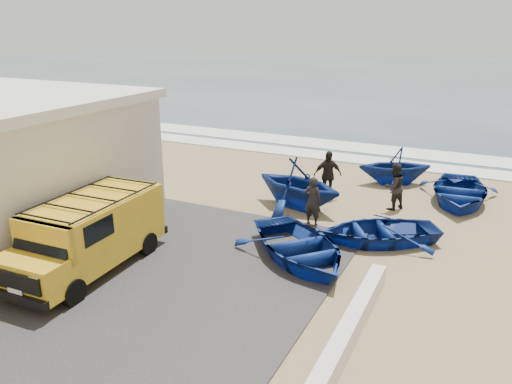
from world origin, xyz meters
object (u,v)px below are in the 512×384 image
(fisherman_middle, at_px, (394,186))
(fisherman_back, at_px, (328,175))
(parapet, at_px, (346,337))
(boat_mid_left, at_px, (298,183))
(van, at_px, (89,232))
(fisherman_front, at_px, (313,201))
(boat_near_left, at_px, (299,246))
(boat_mid_right, at_px, (459,192))
(boat_near_right, at_px, (379,231))
(boat_far_left, at_px, (395,166))

(fisherman_middle, height_order, fisherman_back, fisherman_back)
(parapet, relative_size, boat_mid_left, 1.70)
(van, xyz_separation_m, boat_mid_left, (3.31, 7.00, -0.18))
(parapet, height_order, fisherman_middle, fisherman_middle)
(van, height_order, fisherman_middle, van)
(fisherman_front, bearing_deg, boat_mid_left, -45.28)
(fisherman_middle, bearing_deg, boat_near_left, 21.10)
(fisherman_middle, bearing_deg, van, -0.45)
(boat_mid_left, bearing_deg, parapet, -136.25)
(van, relative_size, boat_mid_right, 1.16)
(fisherman_middle, relative_size, fisherman_back, 0.91)
(boat_near_left, bearing_deg, fisherman_back, 52.60)
(parapet, height_order, fisherman_front, fisherman_front)
(boat_near_right, height_order, fisherman_front, fisherman_front)
(boat_near_right, xyz_separation_m, boat_far_left, (-0.76, 6.23, 0.41))
(boat_near_right, bearing_deg, fisherman_back, -170.85)
(boat_far_left, distance_m, fisherman_middle, 3.13)
(fisherman_front, xyz_separation_m, fisherman_middle, (2.12, 2.73, 0.01))
(van, xyz_separation_m, boat_mid_right, (8.59, 10.13, -0.67))
(boat_near_left, xyz_separation_m, fisherman_front, (-0.54, 2.66, 0.41))
(boat_mid_right, bearing_deg, boat_near_left, -121.87)
(boat_mid_right, height_order, fisherman_front, fisherman_front)
(boat_mid_left, bearing_deg, fisherman_back, -10.09)
(fisherman_front, bearing_deg, boat_mid_right, -126.17)
(boat_near_left, height_order, boat_mid_right, boat_mid_right)
(parapet, height_order, van, van)
(boat_near_right, height_order, fisherman_back, fisherman_back)
(van, distance_m, boat_mid_left, 7.75)
(boat_mid_left, relative_size, fisherman_middle, 2.05)
(van, xyz_separation_m, boat_near_left, (4.92, 2.97, -0.67))
(boat_far_left, bearing_deg, fisherman_middle, -16.64)
(boat_mid_left, relative_size, fisherman_front, 2.08)
(van, height_order, boat_near_left, van)
(boat_mid_right, bearing_deg, fisherman_back, -164.09)
(boat_mid_right, xyz_separation_m, fisherman_front, (-4.22, -4.50, 0.41))
(fisherman_front, bearing_deg, fisherman_back, -74.87)
(van, xyz_separation_m, fisherman_back, (3.98, 8.39, -0.16))
(boat_near_right, bearing_deg, fisherman_front, -131.64)
(boat_near_right, distance_m, fisherman_front, 2.40)
(fisherman_front, bearing_deg, boat_near_left, 108.54)
(boat_near_left, height_order, boat_near_right, boat_near_left)
(fisherman_back, bearing_deg, boat_mid_left, -150.39)
(boat_far_left, height_order, fisherman_middle, fisherman_middle)
(parapet, bearing_deg, boat_near_left, 124.86)
(van, xyz_separation_m, boat_near_right, (6.69, 5.20, -0.72))
(boat_near_right, distance_m, fisherman_middle, 3.19)
(parapet, height_order, boat_mid_right, boat_mid_right)
(boat_mid_left, bearing_deg, boat_near_left, -142.64)
(parapet, relative_size, boat_mid_right, 1.43)
(fisherman_middle, bearing_deg, boat_near_right, 41.02)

